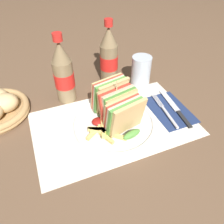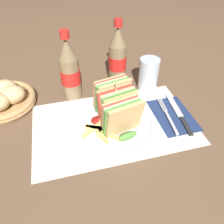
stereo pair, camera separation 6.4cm
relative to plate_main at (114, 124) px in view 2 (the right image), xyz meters
The scene contains 13 objects.
ground_plane 0.02m from the plate_main, 62.52° to the right, with size 4.00×4.00×0.00m, color brown.
placemat 0.01m from the plate_main, 75.51° to the left, with size 0.48×0.29×0.00m.
plate_main is the anchor object (origin of this frame).
club_sandwich 0.06m from the plate_main, 38.57° to the left, with size 0.12×0.20×0.14m.
fries_pile 0.06m from the plate_main, 144.69° to the right, with size 0.10×0.10×0.02m.
ketchup_blob 0.05m from the plate_main, 166.16° to the left, with size 0.04×0.03×0.01m.
napkin 0.19m from the plate_main, ahead, with size 0.11×0.17×0.00m.
fork 0.17m from the plate_main, ahead, with size 0.03×0.17×0.01m.
knife 0.21m from the plate_main, ahead, with size 0.03×0.19×0.00m.
coke_bottle_near 0.23m from the plate_main, 117.80° to the left, with size 0.06×0.06×0.23m.
coke_bottle_far 0.26m from the plate_main, 72.07° to the left, with size 0.06×0.06×0.23m.
glass_near 0.24m from the plate_main, 43.91° to the left, with size 0.07×0.07×0.11m.
bread_basket 0.37m from the plate_main, 150.34° to the left, with size 0.21×0.21×0.07m.
Camera 2 is at (-0.13, -0.43, 0.46)m, focal length 35.00 mm.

